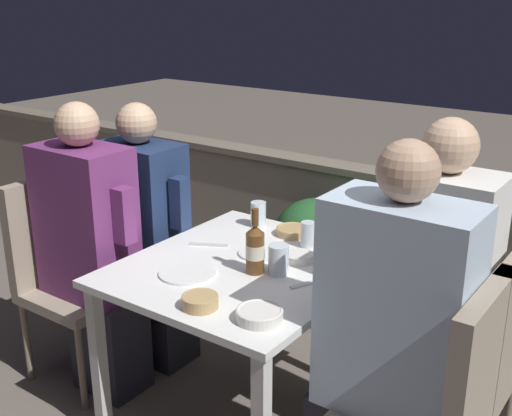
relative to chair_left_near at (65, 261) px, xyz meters
name	(u,v)px	position (x,y,z in m)	size (l,w,h in m)	color
parapet_wall	(387,237)	(0.93, 1.56, -0.17)	(9.00, 0.18, 0.79)	gray
dining_table	(245,285)	(0.93, 0.17, 0.07)	(0.89, 1.00, 0.73)	white
planter_hedge	(356,261)	(0.91, 1.19, -0.19)	(0.98, 0.47, 0.68)	brown
chair_left_near	(65,261)	(0.00, 0.00, 0.00)	(0.45, 0.45, 0.96)	gray
person_purple_stripe	(93,251)	(0.21, 0.00, 0.10)	(0.50, 0.26, 1.34)	#282833
chair_left_far	(119,242)	(0.02, 0.32, 0.00)	(0.45, 0.45, 0.96)	gray
person_navy_jumper	(148,235)	(0.23, 0.32, 0.08)	(0.49, 0.26, 1.29)	#282833
chair_right_near	(444,398)	(1.82, 0.00, 0.00)	(0.45, 0.45, 0.96)	gray
person_blue_shirt	(386,345)	(1.62, 0.00, 0.12)	(0.52, 0.26, 1.37)	#282833
chair_right_far	(480,350)	(1.83, 0.35, 0.00)	(0.45, 0.45, 0.96)	gray
person_white_polo	(427,301)	(1.62, 0.35, 0.13)	(0.48, 0.26, 1.38)	#282833
beer_bottle	(255,249)	(1.00, 0.13, 0.26)	(0.07, 0.07, 0.26)	brown
plate_0	(260,253)	(0.91, 0.29, 0.17)	(0.18, 0.18, 0.01)	white
plate_1	(187,273)	(0.80, -0.03, 0.17)	(0.22, 0.22, 0.01)	white
bowl_0	(259,314)	(1.24, -0.17, 0.18)	(0.16, 0.16, 0.04)	silver
bowl_1	(293,231)	(0.91, 0.56, 0.18)	(0.15, 0.15, 0.04)	tan
bowl_2	(200,301)	(1.02, -0.21, 0.19)	(0.13, 0.13, 0.05)	tan
bowl_3	(299,257)	(1.08, 0.33, 0.18)	(0.12, 0.12, 0.03)	silver
glass_cup_0	(279,260)	(1.08, 0.17, 0.22)	(0.08, 0.08, 0.12)	silver
glass_cup_1	(308,235)	(1.03, 0.47, 0.22)	(0.06, 0.06, 0.11)	silver
glass_cup_2	(258,214)	(0.72, 0.56, 0.22)	(0.07, 0.07, 0.12)	silver
fork_0	(310,283)	(1.23, 0.17, 0.17)	(0.09, 0.16, 0.01)	silver
fork_1	(208,245)	(0.68, 0.24, 0.17)	(0.16, 0.10, 0.01)	silver
fork_2	(340,265)	(1.24, 0.38, 0.17)	(0.17, 0.04, 0.01)	silver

